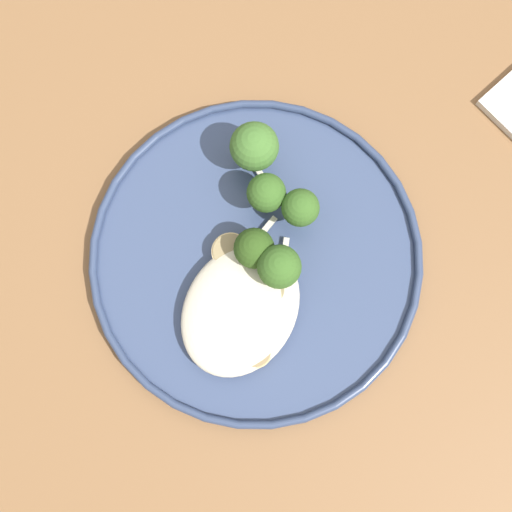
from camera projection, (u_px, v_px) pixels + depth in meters
ground at (251, 289)px, 1.33m from camera, size 6.00×6.00×0.00m
wooden_dining_table at (247, 204)px, 0.68m from camera, size 1.40×1.00×0.74m
dinner_plate at (256, 258)px, 0.58m from camera, size 0.29×0.29×0.02m
noodle_bed at (240, 309)px, 0.56m from camera, size 0.12×0.09×0.02m
seared_scallop_right_edge at (226, 306)px, 0.56m from camera, size 0.02×0.02×0.01m
seared_scallop_half_hidden at (231, 252)px, 0.57m from camera, size 0.03×0.03×0.01m
seared_scallop_large_seared at (270, 291)px, 0.56m from camera, size 0.03×0.03×0.02m
seared_scallop_tiny_bay at (255, 351)px, 0.55m from camera, size 0.03×0.03×0.01m
broccoli_floret_split_head at (300, 208)px, 0.55m from camera, size 0.03×0.03×0.05m
broccoli_floret_beside_noodles at (279, 267)px, 0.54m from camera, size 0.04×0.04×0.06m
broccoli_floret_tall_stalk at (266, 194)px, 0.55m from camera, size 0.03×0.03×0.05m
broccoli_floret_right_tilted at (254, 249)px, 0.55m from camera, size 0.03×0.03×0.05m
broccoli_floret_rear_charred at (254, 147)px, 0.56m from camera, size 0.04×0.04×0.06m
onion_sliver_short_strip at (259, 171)px, 0.59m from camera, size 0.03×0.05×0.00m
onion_sliver_pale_crescent at (261, 234)px, 0.58m from camera, size 0.04×0.01×0.00m
onion_sliver_long_sliver at (284, 259)px, 0.57m from camera, size 0.04×0.02×0.00m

